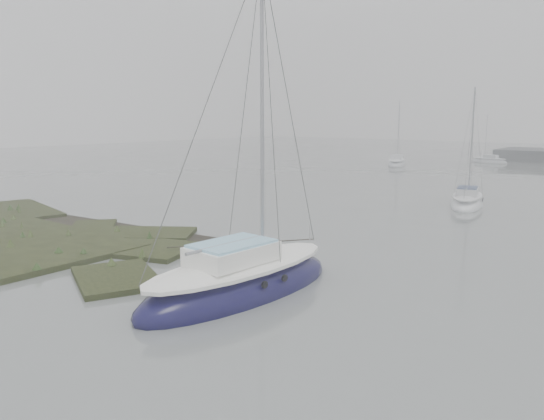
# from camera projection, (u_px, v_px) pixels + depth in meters

# --- Properties ---
(ground) EXTENTS (160.00, 160.00, 0.00)m
(ground) POSITION_uv_depth(u_px,v_px,m) (440.00, 186.00, 41.71)
(ground) COLOR slate
(ground) RESTS_ON ground
(sailboat_main) EXTENTS (3.13, 7.91, 10.92)m
(sailboat_main) POSITION_uv_depth(u_px,v_px,m) (240.00, 283.00, 16.43)
(sailboat_main) COLOR #0E0C35
(sailboat_main) RESTS_ON ground
(sailboat_white) EXTENTS (3.07, 5.79, 7.79)m
(sailboat_white) POSITION_uv_depth(u_px,v_px,m) (467.00, 202.00, 32.54)
(sailboat_white) COLOR white
(sailboat_white) RESTS_ON ground
(sailboat_far_a) EXTENTS (3.53, 5.77, 7.74)m
(sailboat_far_a) POSITION_uv_depth(u_px,v_px,m) (397.00, 163.00, 59.46)
(sailboat_far_a) COLOR silver
(sailboat_far_a) RESTS_ON ground
(sailboat_far_c) EXTENTS (4.51, 2.08, 6.13)m
(sailboat_far_c) POSITION_uv_depth(u_px,v_px,m) (489.00, 161.00, 63.09)
(sailboat_far_c) COLOR #B8BFC3
(sailboat_far_c) RESTS_ON ground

